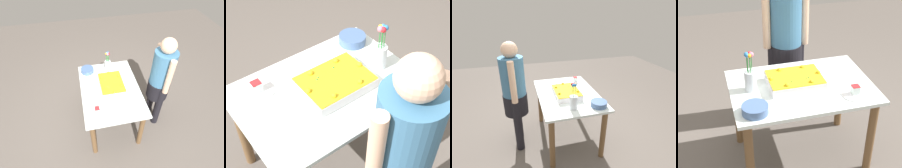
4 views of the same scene
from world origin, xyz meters
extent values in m
plane|color=#625A53|center=(0.00, 0.00, 0.00)|extent=(8.00, 8.00, 0.00)
cube|color=white|center=(0.00, 0.00, 0.73)|extent=(1.16, 0.81, 0.03)
cylinder|color=brown|center=(-0.50, -0.33, 0.36)|extent=(0.07, 0.07, 0.72)
cylinder|color=brown|center=(0.50, -0.33, 0.36)|extent=(0.07, 0.07, 0.72)
cylinder|color=brown|center=(-0.50, 0.33, 0.36)|extent=(0.07, 0.07, 0.72)
cylinder|color=brown|center=(0.50, 0.33, 0.36)|extent=(0.07, 0.07, 0.72)
cube|color=white|center=(-0.05, 0.03, 0.78)|extent=(0.44, 0.33, 0.07)
cube|color=gold|center=(-0.05, 0.03, 0.82)|extent=(0.43, 0.32, 0.01)
sphere|color=gold|center=(0.15, 0.03, 0.83)|extent=(0.04, 0.04, 0.04)
sphere|color=gold|center=(0.05, 0.15, 0.83)|extent=(0.04, 0.04, 0.04)
sphere|color=gold|center=(-0.15, 0.15, 0.83)|extent=(0.04, 0.04, 0.04)
sphere|color=gold|center=(-0.25, 0.03, 0.83)|extent=(0.04, 0.04, 0.04)
sphere|color=gold|center=(-0.15, -0.10, 0.83)|extent=(0.04, 0.04, 0.04)
sphere|color=gold|center=(0.05, -0.10, 0.83)|extent=(0.04, 0.04, 0.04)
cone|color=#2D8438|center=(0.05, -0.03, 0.83)|extent=(0.02, 0.02, 0.02)
cone|color=#2D8438|center=(-0.10, -0.06, 0.83)|extent=(0.02, 0.02, 0.02)
cone|color=#2D8438|center=(0.03, -0.04, 0.83)|extent=(0.02, 0.02, 0.02)
cylinder|color=white|center=(0.36, -0.24, 0.75)|extent=(0.22, 0.22, 0.01)
cube|color=white|center=(0.36, -0.24, 0.79)|extent=(0.06, 0.06, 0.07)
cube|color=red|center=(0.36, -0.24, 0.82)|extent=(0.06, 0.06, 0.01)
cube|color=silver|center=(0.41, 0.18, 0.75)|extent=(0.05, 0.19, 0.00)
cylinder|color=silver|center=(-0.41, 0.04, 0.83)|extent=(0.09, 0.09, 0.17)
cylinder|color=#2D8438|center=(-0.39, 0.04, 0.99)|extent=(0.01, 0.01, 0.14)
sphere|color=pink|center=(-0.39, 0.04, 1.06)|extent=(0.04, 0.04, 0.04)
cylinder|color=#2D8438|center=(-0.40, 0.06, 0.99)|extent=(0.01, 0.01, 0.14)
sphere|color=red|center=(-0.40, 0.06, 1.06)|extent=(0.04, 0.04, 0.04)
cylinder|color=#2D8438|center=(-0.42, 0.05, 0.99)|extent=(0.01, 0.01, 0.14)
sphere|color=#2E78BA|center=(-0.42, 0.05, 1.06)|extent=(0.04, 0.04, 0.04)
cylinder|color=#2D8438|center=(-0.42, 0.03, 0.99)|extent=(0.01, 0.01, 0.14)
sphere|color=#2E79BD|center=(-0.42, 0.03, 1.06)|extent=(0.03, 0.03, 0.03)
cylinder|color=#2D8438|center=(-0.41, 0.03, 0.99)|extent=(0.01, 0.01, 0.14)
sphere|color=#F6AB1F|center=(-0.41, 0.03, 1.06)|extent=(0.03, 0.03, 0.03)
cylinder|color=#4B699C|center=(-0.43, -0.27, 0.78)|extent=(0.20, 0.20, 0.07)
cylinder|color=black|center=(-0.07, 0.71, 0.39)|extent=(0.11, 0.11, 0.78)
cylinder|color=black|center=(0.19, 0.71, 0.39)|extent=(0.11, 0.11, 0.78)
cylinder|color=black|center=(0.06, 0.71, 0.66)|extent=(0.32, 0.31, 0.28)
cylinder|color=teal|center=(0.06, 0.71, 1.04)|extent=(0.30, 0.30, 0.52)
sphere|color=beige|center=(0.06, 0.71, 1.39)|extent=(0.20, 0.20, 0.20)
cylinder|color=beige|center=(-0.13, 0.71, 1.04)|extent=(0.08, 0.08, 0.52)
cylinder|color=beige|center=(0.25, 0.71, 1.04)|extent=(0.08, 0.08, 0.52)
camera|label=1|loc=(1.67, -0.33, 2.53)|focal=28.00mm
camera|label=2|loc=(0.88, 1.28, 2.28)|focal=55.00mm
camera|label=3|loc=(-2.09, 0.62, 1.85)|focal=28.00mm
camera|label=4|loc=(-0.72, -2.26, 2.22)|focal=55.00mm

